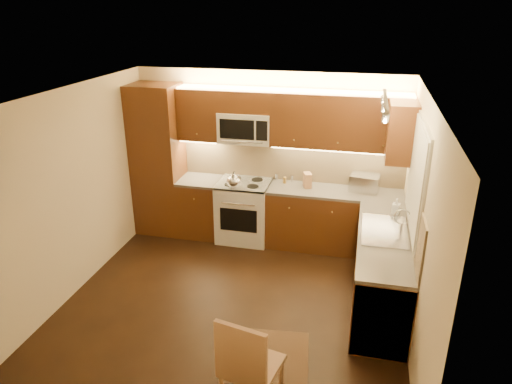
% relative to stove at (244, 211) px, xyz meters
% --- Properties ---
extents(floor, '(4.00, 4.00, 0.01)m').
position_rel_stove_xyz_m(floor, '(0.30, -1.68, -0.46)').
color(floor, black).
rests_on(floor, ground).
extents(ceiling, '(4.00, 4.00, 0.01)m').
position_rel_stove_xyz_m(ceiling, '(0.30, -1.68, 2.04)').
color(ceiling, beige).
rests_on(ceiling, ground).
extents(wall_back, '(4.00, 0.01, 2.50)m').
position_rel_stove_xyz_m(wall_back, '(0.30, 0.32, 0.79)').
color(wall_back, beige).
rests_on(wall_back, ground).
extents(wall_front, '(4.00, 0.01, 2.50)m').
position_rel_stove_xyz_m(wall_front, '(0.30, -3.67, 0.79)').
color(wall_front, beige).
rests_on(wall_front, ground).
extents(wall_left, '(0.01, 4.00, 2.50)m').
position_rel_stove_xyz_m(wall_left, '(-1.70, -1.68, 0.79)').
color(wall_left, beige).
rests_on(wall_left, ground).
extents(wall_right, '(0.01, 4.00, 2.50)m').
position_rel_stove_xyz_m(wall_right, '(2.30, -1.68, 0.79)').
color(wall_right, beige).
rests_on(wall_right, ground).
extents(pantry, '(0.70, 0.60, 2.30)m').
position_rel_stove_xyz_m(pantry, '(-1.35, 0.02, 0.69)').
color(pantry, '#4D2810').
rests_on(pantry, floor).
extents(base_cab_back_left, '(0.62, 0.60, 0.86)m').
position_rel_stove_xyz_m(base_cab_back_left, '(-0.69, 0.02, -0.03)').
color(base_cab_back_left, '#4D2810').
rests_on(base_cab_back_left, floor).
extents(counter_back_left, '(0.62, 0.60, 0.04)m').
position_rel_stove_xyz_m(counter_back_left, '(-0.69, 0.02, 0.42)').
color(counter_back_left, '#3B3836').
rests_on(counter_back_left, base_cab_back_left).
extents(base_cab_back_right, '(1.92, 0.60, 0.86)m').
position_rel_stove_xyz_m(base_cab_back_right, '(1.34, 0.02, -0.03)').
color(base_cab_back_right, '#4D2810').
rests_on(base_cab_back_right, floor).
extents(counter_back_right, '(1.92, 0.60, 0.04)m').
position_rel_stove_xyz_m(counter_back_right, '(1.34, 0.02, 0.42)').
color(counter_back_right, '#3B3836').
rests_on(counter_back_right, base_cab_back_right).
extents(base_cab_right, '(0.60, 2.00, 0.86)m').
position_rel_stove_xyz_m(base_cab_right, '(2.00, -1.28, -0.03)').
color(base_cab_right, '#4D2810').
rests_on(base_cab_right, floor).
extents(counter_right, '(0.60, 2.00, 0.04)m').
position_rel_stove_xyz_m(counter_right, '(2.00, -1.28, 0.42)').
color(counter_right, '#3B3836').
rests_on(counter_right, base_cab_right).
extents(dishwasher, '(0.58, 0.60, 0.84)m').
position_rel_stove_xyz_m(dishwasher, '(2.00, -1.98, -0.03)').
color(dishwasher, silver).
rests_on(dishwasher, floor).
extents(backsplash_back, '(3.30, 0.02, 0.60)m').
position_rel_stove_xyz_m(backsplash_back, '(0.65, 0.31, 0.74)').
color(backsplash_back, tan).
rests_on(backsplash_back, wall_back).
extents(backsplash_right, '(0.02, 2.00, 0.60)m').
position_rel_stove_xyz_m(backsplash_right, '(2.29, -1.28, 0.74)').
color(backsplash_right, tan).
rests_on(backsplash_right, wall_right).
extents(upper_cab_back_left, '(0.62, 0.35, 0.75)m').
position_rel_stove_xyz_m(upper_cab_back_left, '(-0.69, 0.15, 1.42)').
color(upper_cab_back_left, '#4D2810').
rests_on(upper_cab_back_left, wall_back).
extents(upper_cab_back_right, '(1.92, 0.35, 0.75)m').
position_rel_stove_xyz_m(upper_cab_back_right, '(1.34, 0.15, 1.42)').
color(upper_cab_back_right, '#4D2810').
rests_on(upper_cab_back_right, wall_back).
extents(upper_cab_bridge, '(0.76, 0.35, 0.31)m').
position_rel_stove_xyz_m(upper_cab_bridge, '(0.00, 0.15, 1.63)').
color(upper_cab_bridge, '#4D2810').
rests_on(upper_cab_bridge, wall_back).
extents(upper_cab_right_corner, '(0.35, 0.50, 0.75)m').
position_rel_stove_xyz_m(upper_cab_right_corner, '(2.12, -0.28, 1.42)').
color(upper_cab_right_corner, '#4D2810').
rests_on(upper_cab_right_corner, wall_right).
extents(stove, '(0.76, 0.65, 0.92)m').
position_rel_stove_xyz_m(stove, '(0.00, 0.00, 0.00)').
color(stove, silver).
rests_on(stove, floor).
extents(microwave, '(0.76, 0.38, 0.44)m').
position_rel_stove_xyz_m(microwave, '(0.00, 0.14, 1.26)').
color(microwave, silver).
rests_on(microwave, wall_back).
extents(window_frame, '(0.03, 1.44, 1.24)m').
position_rel_stove_xyz_m(window_frame, '(2.29, -1.12, 1.14)').
color(window_frame, silver).
rests_on(window_frame, wall_right).
extents(window_blinds, '(0.02, 1.36, 1.16)m').
position_rel_stove_xyz_m(window_blinds, '(2.27, -1.12, 1.14)').
color(window_blinds, silver).
rests_on(window_blinds, wall_right).
extents(sink, '(0.52, 0.86, 0.15)m').
position_rel_stove_xyz_m(sink, '(2.00, -1.12, 0.52)').
color(sink, silver).
rests_on(sink, counter_right).
extents(faucet, '(0.20, 0.04, 0.30)m').
position_rel_stove_xyz_m(faucet, '(2.18, -1.12, 0.59)').
color(faucet, silver).
rests_on(faucet, counter_right).
extents(track_light_bar, '(0.04, 1.20, 0.03)m').
position_rel_stove_xyz_m(track_light_bar, '(1.85, -1.27, 2.00)').
color(track_light_bar, silver).
rests_on(track_light_bar, ceiling).
extents(kettle, '(0.23, 0.23, 0.24)m').
position_rel_stove_xyz_m(kettle, '(-0.09, -0.23, 0.58)').
color(kettle, silver).
rests_on(kettle, stove).
extents(toaster_oven, '(0.44, 0.36, 0.24)m').
position_rel_stove_xyz_m(toaster_oven, '(1.74, 0.12, 0.56)').
color(toaster_oven, silver).
rests_on(toaster_oven, counter_back_right).
extents(knife_block, '(0.14, 0.18, 0.21)m').
position_rel_stove_xyz_m(knife_block, '(0.93, 0.08, 0.55)').
color(knife_block, '#976444').
rests_on(knife_block, counter_back_right).
extents(spice_jar_a, '(0.05, 0.05, 0.10)m').
position_rel_stove_xyz_m(spice_jar_a, '(0.44, 0.26, 0.49)').
color(spice_jar_a, silver).
rests_on(spice_jar_a, counter_back_right).
extents(spice_jar_b, '(0.06, 0.06, 0.09)m').
position_rel_stove_xyz_m(spice_jar_b, '(0.58, 0.16, 0.49)').
color(spice_jar_b, olive).
rests_on(spice_jar_b, counter_back_right).
extents(spice_jar_c, '(0.04, 0.04, 0.10)m').
position_rel_stove_xyz_m(spice_jar_c, '(0.67, 0.25, 0.49)').
color(spice_jar_c, silver).
rests_on(spice_jar_c, counter_back_right).
extents(spice_jar_d, '(0.06, 0.06, 0.10)m').
position_rel_stove_xyz_m(spice_jar_d, '(0.91, 0.26, 0.49)').
color(spice_jar_d, brown).
rests_on(spice_jar_d, counter_back_right).
extents(soap_bottle, '(0.11, 0.11, 0.20)m').
position_rel_stove_xyz_m(soap_bottle, '(2.14, -0.59, 0.54)').
color(soap_bottle, silver).
rests_on(soap_bottle, counter_right).
extents(rug, '(0.77, 1.06, 0.01)m').
position_rel_stove_xyz_m(rug, '(0.99, -2.58, -0.45)').
color(rug, black).
rests_on(rug, floor).
extents(dining_chair, '(0.54, 0.54, 1.04)m').
position_rel_stove_xyz_m(dining_chair, '(0.90, -3.18, 0.06)').
color(dining_chair, '#976444').
rests_on(dining_chair, floor).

